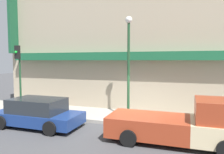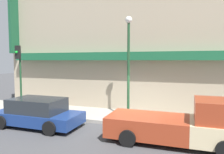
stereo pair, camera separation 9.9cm
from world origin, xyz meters
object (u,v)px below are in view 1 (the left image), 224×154
pickup_truck (186,124)px  fire_hydrant (59,106)px  parked_car (37,113)px  traffic_light (19,67)px  street_lamp (129,55)px

pickup_truck → fire_hydrant: pickup_truck is taller
parked_car → traffic_light: size_ratio=1.11×
pickup_truck → parked_car: pickup_truck is taller
parked_car → traffic_light: bearing=144.8°
traffic_light → street_lamp: bearing=5.2°
pickup_truck → traffic_light: 10.07m
pickup_truck → traffic_light: traffic_light is taller
pickup_truck → street_lamp: (-2.97, 2.40, 2.79)m
pickup_truck → street_lamp: bearing=139.2°
traffic_light → fire_hydrant: bearing=11.5°
parked_car → fire_hydrant: 2.30m
fire_hydrant → traffic_light: traffic_light is taller
fire_hydrant → street_lamp: (4.27, 0.12, 3.04)m
traffic_light → parked_car: bearing=-33.8°
street_lamp → traffic_light: street_lamp is taller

